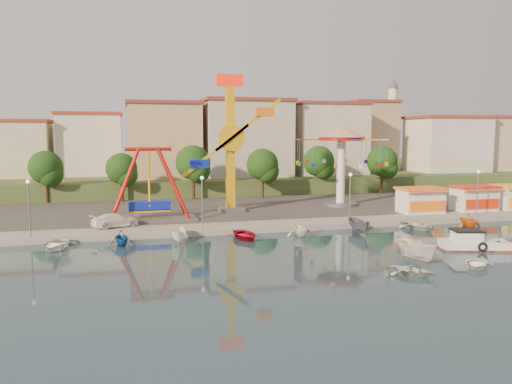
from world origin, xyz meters
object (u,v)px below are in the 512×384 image
object	(u,v)px
cabin_motorboat	(472,244)
skiff	(417,249)
pirate_ship_ride	(149,186)
kamikaze_tower	(234,148)
wave_swinger	(341,148)
van	(115,220)
rowboat_a	(411,270)

from	to	relation	value
cabin_motorboat	skiff	size ratio (longest dim) A/B	1.32
pirate_ship_ride	kamikaze_tower	size ratio (longest dim) A/B	0.61
wave_swinger	cabin_motorboat	bearing A→B (deg)	-86.00
pirate_ship_ride	kamikaze_tower	distance (m)	11.59
kamikaze_tower	wave_swinger	bearing A→B (deg)	5.67
wave_swinger	van	bearing A→B (deg)	-163.30
kamikaze_tower	wave_swinger	size ratio (longest dim) A/B	1.42
pirate_ship_ride	skiff	bearing A→B (deg)	-46.56
wave_swinger	skiff	distance (m)	27.50
rowboat_a	skiff	distance (m)	4.62
kamikaze_tower	wave_swinger	world-z (taller)	kamikaze_tower
wave_swinger	rowboat_a	world-z (taller)	wave_swinger
wave_swinger	cabin_motorboat	world-z (taller)	wave_swinger
kamikaze_tower	van	size ratio (longest dim) A/B	3.46
kamikaze_tower	skiff	world-z (taller)	kamikaze_tower
kamikaze_tower	van	xyz separation A→B (m)	(-13.88, -7.10, -7.11)
pirate_ship_ride	cabin_motorboat	distance (m)	33.00
kamikaze_tower	wave_swinger	xyz separation A→B (m)	(14.63, 1.45, -0.21)
skiff	pirate_ship_ride	bearing A→B (deg)	127.87
pirate_ship_ride	skiff	size ratio (longest dim) A/B	2.20
rowboat_a	skiff	bearing A→B (deg)	10.23
cabin_motorboat	rowboat_a	xyz separation A→B (m)	(-9.43, -5.57, -0.20)
pirate_ship_ride	wave_swinger	world-z (taller)	wave_swinger
rowboat_a	kamikaze_tower	bearing A→B (deg)	61.10
rowboat_a	cabin_motorboat	bearing A→B (deg)	-12.03
rowboat_a	van	distance (m)	29.65
pirate_ship_ride	van	size ratio (longest dim) A/B	2.10
pirate_ship_ride	skiff	xyz separation A→B (m)	(19.94, -21.06, -3.52)
skiff	van	xyz separation A→B (m)	(-23.54, 17.48, 0.42)
rowboat_a	van	size ratio (longest dim) A/B	0.66
pirate_ship_ride	skiff	world-z (taller)	pirate_ship_ride
kamikaze_tower	rowboat_a	xyz separation A→B (m)	(6.89, -28.23, -8.08)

